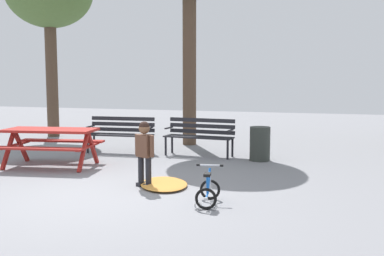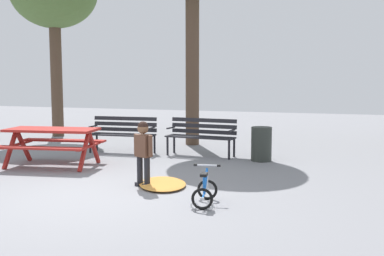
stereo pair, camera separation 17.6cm
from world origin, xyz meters
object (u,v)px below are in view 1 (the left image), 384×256
kids_bicycle (208,191)px  picnic_table (51,137)px  park_bench_left (200,134)px  park_bench_far_left (121,131)px  child_standing (144,148)px  trash_bin (260,144)px

kids_bicycle → picnic_table: bearing=155.2°
park_bench_left → kids_bicycle: 4.13m
picnic_table → park_bench_far_left: size_ratio=1.22×
child_standing → trash_bin: bearing=64.3°
park_bench_far_left → trash_bin: park_bench_far_left is taller
park_bench_far_left → child_standing: bearing=-57.5°
picnic_table → child_standing: 2.68m
park_bench_far_left → trash_bin: size_ratio=2.22×
park_bench_far_left → picnic_table: bearing=-105.8°
kids_bicycle → trash_bin: 3.68m
park_bench_left → park_bench_far_left: bearing=-174.7°
child_standing → park_bench_far_left: bearing=122.5°
park_bench_far_left → park_bench_left: (1.91, 0.18, 0.00)m
picnic_table → trash_bin: size_ratio=2.72×
park_bench_left → kids_bicycle: size_ratio=2.72×
park_bench_far_left → park_bench_left: bearing=5.3°
park_bench_left → child_standing: child_standing is taller
kids_bicycle → park_bench_far_left: bearing=130.5°
picnic_table → trash_bin: 4.36m
kids_bicycle → trash_bin: (0.14, 3.68, 0.17)m
child_standing → park_bench_left: bearing=90.1°
picnic_table → park_bench_left: size_ratio=1.22×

